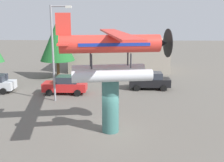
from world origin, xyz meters
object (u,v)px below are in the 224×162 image
at_px(display_pedestal, 110,105).
at_px(car_far_black, 150,81).
at_px(floatplane_monument, 112,52).
at_px(storefront_building, 119,55).
at_px(streetlight_primary, 55,47).
at_px(car_mid_red, 66,85).
at_px(tree_east, 57,41).

xyz_separation_m(display_pedestal, car_far_black, (3.68, 10.97, -0.92)).
bearing_deg(floatplane_monument, storefront_building, 79.71).
bearing_deg(streetlight_primary, floatplane_monument, -51.75).
height_order(floatplane_monument, car_far_black, floatplane_monument).
bearing_deg(car_mid_red, display_pedestal, 118.03).
xyz_separation_m(floatplane_monument, tree_east, (-7.14, 15.78, -0.80)).
xyz_separation_m(car_mid_red, tree_east, (-2.29, 6.92, 3.58)).
bearing_deg(display_pedestal, tree_east, 113.94).
height_order(display_pedestal, car_mid_red, display_pedestal).
height_order(display_pedestal, tree_east, tree_east).
xyz_separation_m(car_mid_red, storefront_building, (5.09, 13.12, 1.19)).
bearing_deg(storefront_building, tree_east, -139.96).
height_order(floatplane_monument, tree_east, floatplane_monument).
distance_m(floatplane_monument, storefront_building, 22.21).
bearing_deg(floatplane_monument, car_mid_red, 109.05).
height_order(display_pedestal, streetlight_primary, streetlight_primary).
relative_size(display_pedestal, tree_east, 0.53).
relative_size(storefront_building, tree_east, 1.97).
relative_size(display_pedestal, streetlight_primary, 0.43).
bearing_deg(car_far_black, display_pedestal, 71.48).
height_order(car_far_black, tree_east, tree_east).
relative_size(car_far_black, tree_east, 0.62).
distance_m(car_mid_red, tree_east, 8.12).
bearing_deg(floatplane_monument, streetlight_primary, 118.57).
distance_m(floatplane_monument, streetlight_primary, 8.38).
xyz_separation_m(display_pedestal, tree_east, (-7.02, 15.80, 2.66)).
bearing_deg(floatplane_monument, car_far_black, 62.37).
distance_m(car_far_black, storefront_building, 11.57).
bearing_deg(storefront_building, floatplane_monument, -90.61).
distance_m(streetlight_primary, storefront_building, 16.56).
bearing_deg(streetlight_primary, car_far_black, 26.65).
distance_m(car_mid_red, storefront_building, 14.12).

